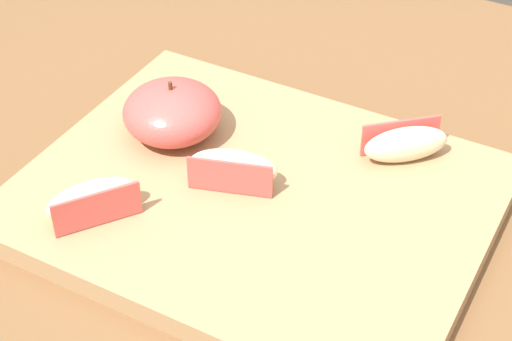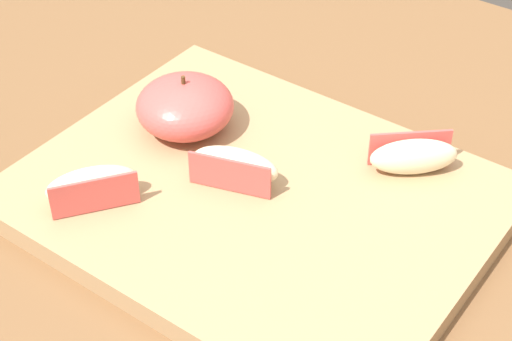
# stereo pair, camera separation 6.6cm
# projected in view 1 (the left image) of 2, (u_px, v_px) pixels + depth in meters

# --- Properties ---
(dining_table) EXTENTS (1.18, 0.77, 0.72)m
(dining_table) POSITION_uv_depth(u_px,v_px,m) (349.00, 282.00, 0.77)
(dining_table) COLOR brown
(dining_table) RESTS_ON ground_plane
(cutting_board) EXTENTS (0.37, 0.29, 0.02)m
(cutting_board) POSITION_uv_depth(u_px,v_px,m) (256.00, 199.00, 0.68)
(cutting_board) COLOR #A37F56
(cutting_board) RESTS_ON dining_table
(apple_half_skin_up) EXTENTS (0.09, 0.09, 0.05)m
(apple_half_skin_up) POSITION_uv_depth(u_px,v_px,m) (172.00, 112.00, 0.72)
(apple_half_skin_up) COLOR #D14C47
(apple_half_skin_up) RESTS_ON cutting_board
(apple_wedge_middle) EXTENTS (0.08, 0.05, 0.03)m
(apple_wedge_middle) POSITION_uv_depth(u_px,v_px,m) (233.00, 168.00, 0.67)
(apple_wedge_middle) COLOR beige
(apple_wedge_middle) RESTS_ON cutting_board
(apple_wedge_near_knife) EXTENTS (0.07, 0.07, 0.03)m
(apple_wedge_near_knife) POSITION_uv_depth(u_px,v_px,m) (405.00, 144.00, 0.70)
(apple_wedge_near_knife) COLOR beige
(apple_wedge_near_knife) RESTS_ON cutting_board
(apple_wedge_right) EXTENTS (0.06, 0.07, 0.03)m
(apple_wedge_right) POSITION_uv_depth(u_px,v_px,m) (93.00, 200.00, 0.64)
(apple_wedge_right) COLOR beige
(apple_wedge_right) RESTS_ON cutting_board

